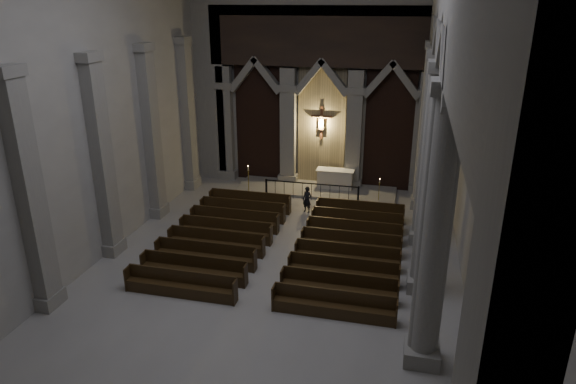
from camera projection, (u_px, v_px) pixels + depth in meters
The scene contains 11 objects.
room at pixel (258, 76), 15.59m from camera, with size 24.00×24.10×12.00m.
sanctuary_wall at pixel (322, 64), 26.43m from camera, with size 14.00×0.77×12.00m.
right_arcade at pixel (444, 68), 15.52m from camera, with size 1.00×24.00×12.00m.
left_pilasters at pixel (129, 148), 21.55m from camera, with size 0.60×13.00×8.03m.
sanctuary_step at pixel (316, 189), 27.89m from camera, with size 8.50×2.60×0.15m, color gray.
altar at pixel (335, 178), 27.77m from camera, with size 2.03×0.81×1.03m.
altar_rail at pixel (311, 189), 26.37m from camera, with size 4.91×0.09×0.96m.
candle_stand_left at pixel (249, 187), 27.20m from camera, with size 0.28×0.28×1.63m.
candle_stand_right at pixel (379, 196), 26.12m from camera, with size 0.22×0.22×1.32m.
pews at pixel (283, 246), 21.04m from camera, with size 9.50×8.49×0.91m.
worshipper at pixel (307, 200), 24.89m from camera, with size 0.48×0.31×1.30m, color black.
Camera 1 is at (4.60, -15.18, 9.79)m, focal length 32.00 mm.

